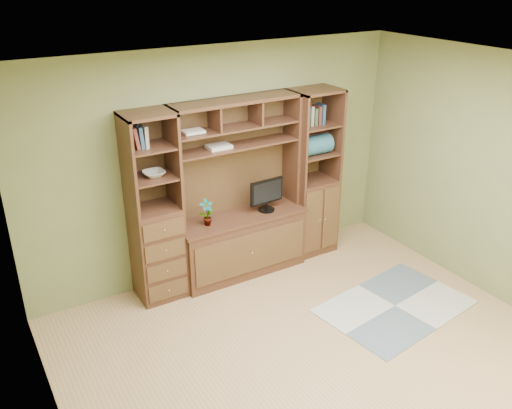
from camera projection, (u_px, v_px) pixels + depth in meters
room at (329, 234)px, 4.51m from camera, size 4.60×4.10×2.64m
center_hutch at (240, 191)px, 6.04m from camera, size 1.54×0.53×2.05m
left_tower at (154, 209)px, 5.60m from camera, size 0.50×0.45×2.05m
right_tower at (313, 173)px, 6.55m from camera, size 0.55×0.45×2.05m
rug at (395, 306)px, 5.79m from camera, size 1.68×1.24×0.01m
monitor at (267, 189)px, 6.18m from camera, size 0.44×0.21×0.53m
orchid at (207, 213)px, 5.86m from camera, size 0.16×0.11×0.31m
magazines at (219, 147)px, 5.79m from camera, size 0.25×0.19×0.04m
bowl at (154, 174)px, 5.45m from camera, size 0.22×0.22×0.05m
blanket_teal at (315, 145)px, 6.34m from camera, size 0.39×0.23×0.23m
blanket_red at (315, 141)px, 6.50m from camera, size 0.38×0.21×0.21m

